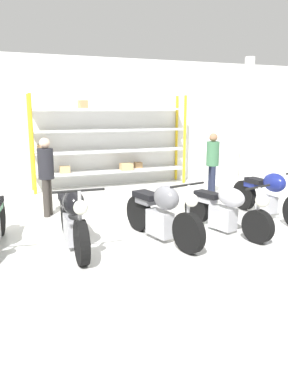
% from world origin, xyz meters
% --- Properties ---
extents(ground_plane, '(30.00, 30.00, 0.00)m').
position_xyz_m(ground_plane, '(0.00, 0.00, 0.00)').
color(ground_plane, silver).
extents(back_wall, '(30.00, 0.08, 3.60)m').
position_xyz_m(back_wall, '(0.00, 4.81, 1.80)').
color(back_wall, white).
rests_on(back_wall, ground_plane).
extents(shelving_rack, '(4.43, 0.63, 2.58)m').
position_xyz_m(shelving_rack, '(0.49, 4.44, 1.30)').
color(shelving_rack, gold).
rests_on(shelving_rack, ground_plane).
extents(support_pillar, '(0.28, 0.28, 3.60)m').
position_xyz_m(support_pillar, '(4.27, 3.31, 1.80)').
color(support_pillar, silver).
rests_on(support_pillar, ground_plane).
extents(motorcycle_black, '(0.73, 2.05, 1.09)m').
position_xyz_m(motorcycle_black, '(-1.40, -0.13, 0.49)').
color(motorcycle_black, black).
rests_on(motorcycle_black, ground_plane).
extents(motorcycle_grey, '(0.77, 1.98, 1.08)m').
position_xyz_m(motorcycle_grey, '(0.05, -0.32, 0.49)').
color(motorcycle_grey, black).
rests_on(motorcycle_grey, ground_plane).
extents(motorcycle_silver, '(0.82, 1.94, 0.95)m').
position_xyz_m(motorcycle_silver, '(1.30, -0.32, 0.42)').
color(motorcycle_silver, black).
rests_on(motorcycle_silver, ground_plane).
extents(motorcycle_blue, '(0.63, 2.19, 1.07)m').
position_xyz_m(motorcycle_blue, '(2.60, 0.11, 0.50)').
color(motorcycle_blue, black).
rests_on(motorcycle_blue, ground_plane).
extents(person_browsing, '(0.43, 0.43, 1.62)m').
position_xyz_m(person_browsing, '(-1.55, 1.95, 0.95)').
color(person_browsing, '#38332D').
rests_on(person_browsing, ground_plane).
extents(person_near_rack, '(0.38, 0.38, 1.59)m').
position_xyz_m(person_near_rack, '(2.64, 2.40, 0.93)').
color(person_near_rack, '#1E2338').
rests_on(person_near_rack, ground_plane).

